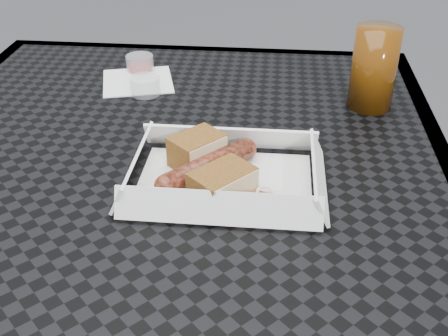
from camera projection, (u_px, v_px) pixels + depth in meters
The scene contains 10 objects.
patio_table at pixel (173, 185), 0.85m from camera, with size 0.80×0.80×0.74m.
food_tray at pixel (225, 182), 0.72m from camera, with size 0.22×0.15×0.00m, color white.
bratwurst at pixel (208, 167), 0.72m from camera, with size 0.12×0.13×0.03m.
bread_near at pixel (197, 150), 0.74m from camera, with size 0.07×0.05×0.04m, color brown.
bread_far at pixel (222, 184), 0.68m from camera, with size 0.07×0.05×0.04m, color brown.
veg_garnish at pixel (263, 202), 0.68m from camera, with size 0.03×0.03×0.00m.
napkin at pixel (138, 81), 1.00m from camera, with size 0.12×0.12×0.00m, color white.
condiment_cup_sauce at pixel (140, 64), 1.03m from camera, with size 0.05×0.05×0.03m, color maroon.
condiment_cup_empty at pixel (145, 86), 0.95m from camera, with size 0.05×0.05×0.03m, color silver.
drink_glass at pixel (374, 68), 0.88m from camera, with size 0.07×0.07×0.13m, color #4D2706.
Camera 1 is at (0.15, -0.70, 1.15)m, focal length 45.00 mm.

